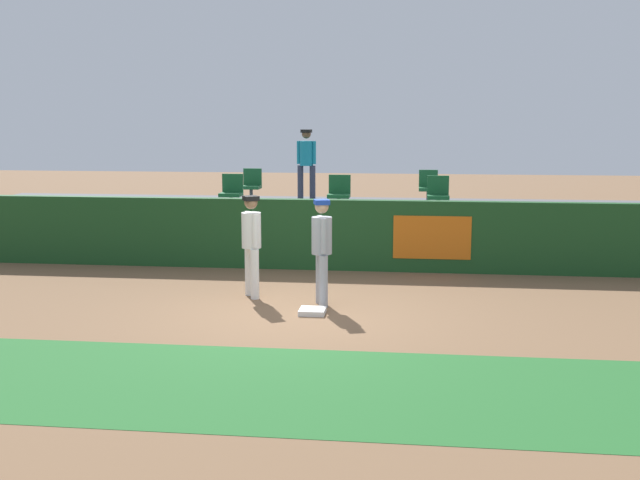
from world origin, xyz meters
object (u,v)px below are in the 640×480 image
Objects in this scene: first_base at (312,311)px; seat_back_right at (428,186)px; player_runner_visitor at (322,245)px; seat_back_left at (252,184)px; seat_front_right at (438,193)px; seat_front_center at (339,192)px; seat_front_left at (232,191)px; spectator_hooded at (306,159)px; player_fielder_home at (252,239)px.

first_base is 7.14m from seat_back_right.
seat_back_right reaches higher than player_runner_visitor.
seat_back_left reaches higher than player_runner_visitor.
seat_front_right is at bearing -84.61° from seat_back_right.
seat_front_center is 1.00× the size of seat_back_right.
spectator_hooded is (1.29, 2.69, 0.55)m from seat_front_left.
first_base is at bearing 19.13° from player_fielder_home.
seat_front_right is 1.00× the size of seat_front_left.
first_base is 7.27m from seat_back_left.
first_base is at bearing -70.73° from seat_back_left.
first_base is 5.13m from seat_front_center.
first_base is 0.23× the size of player_fielder_home.
first_base is at bearing -63.85° from seat_front_left.
seat_front_left is at bearing 180.00° from seat_front_right.
first_base is 0.23× the size of spectator_hooded.
player_runner_visitor is 2.05× the size of seat_front_center.
player_runner_visitor is 2.05× the size of seat_back_right.
seat_front_center and seat_back_right have the same top height.
seat_back_left is 1.61m from spectator_hooded.
spectator_hooded reaches higher than first_base.
player_fielder_home is 1.32m from player_runner_visitor.
seat_front_left and seat_back_right have the same top height.
spectator_hooded is (-3.03, 0.89, 0.55)m from seat_back_right.
player_fielder_home is at bearing -129.27° from seat_front_right.
seat_back_left is (-1.20, 5.74, 0.42)m from player_fielder_home.
player_fielder_home is 1.00× the size of player_runner_visitor.
player_runner_visitor is at bearing -60.21° from seat_front_left.
seat_front_center is at bearing 165.39° from player_runner_visitor.
first_base is 1.11m from player_runner_visitor.
player_runner_visitor reaches higher than first_base.
player_fielder_home is at bearing 97.53° from spectator_hooded.
seat_front_center is at bearing -137.22° from seat_back_right.
player_runner_visitor is 4.82m from seat_front_right.
first_base is 0.48× the size of seat_back_right.
first_base is 5.68m from seat_front_left.
seat_back_left is at bearing 180.00° from seat_back_right.
spectator_hooded reaches higher than player_fielder_home.
seat_front_left is at bearing 116.15° from first_base.
spectator_hooded is at bearing 163.66° from seat_back_right.
first_base is 7.95m from spectator_hooded.
spectator_hooded is at bearing 98.47° from first_base.
player_fielder_home is 5.88m from seat_back_left.
spectator_hooded is at bearing 149.92° from player_fielder_home.
seat_back_left reaches higher than first_base.
seat_back_left is at bearing 157.83° from seat_front_right.
seat_front_center and seat_back_left have the same top height.
seat_back_right is at bearing 22.63° from seat_front_left.
seat_back_left is at bearing 141.99° from seat_front_center.
player_fielder_home is 2.05× the size of seat_back_right.
seat_front_left is (-1.27, 3.94, 0.42)m from player_fielder_home.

